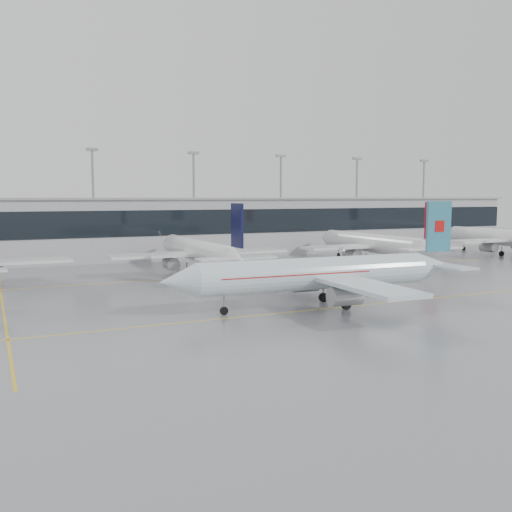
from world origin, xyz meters
name	(u,v)px	position (x,y,z in m)	size (l,w,h in m)	color
ground	(302,311)	(0.00, 0.00, 0.00)	(320.00, 320.00, 0.00)	gray
taxi_line_main	(302,311)	(0.00, 0.00, 0.01)	(120.00, 0.25, 0.01)	gold
taxi_line_north	(208,277)	(0.00, 30.00, 0.01)	(120.00, 0.25, 0.01)	gold
taxi_line_cross	(3,310)	(-30.00, 15.00, 0.01)	(0.25, 60.00, 0.01)	gold
terminal	(153,229)	(0.00, 62.00, 6.00)	(180.00, 15.00, 12.00)	#A3A3A7
terminal_glass	(164,223)	(0.00, 54.45, 7.50)	(180.00, 0.20, 5.00)	black
terminal_roof	(153,199)	(0.00, 62.00, 12.20)	(182.00, 16.00, 0.40)	gray
light_masts	(145,193)	(0.00, 68.00, 13.34)	(156.40, 1.00, 22.60)	gray
air_canada_jet	(325,273)	(3.70, 1.14, 3.84)	(37.91, 30.73, 12.07)	silver
parked_jet_c	(199,251)	(0.00, 33.69, 3.71)	(29.64, 36.96, 11.72)	white
parked_jet_d	(374,244)	(35.00, 33.69, 3.71)	(29.64, 36.96, 11.72)	white
parked_jet_e	(506,238)	(70.00, 33.69, 3.71)	(29.64, 36.96, 11.72)	white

